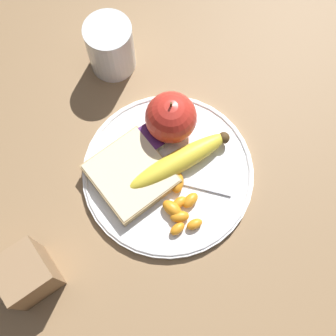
{
  "coord_description": "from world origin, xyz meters",
  "views": [
    {
      "loc": [
        0.19,
        -0.14,
        0.72
      ],
      "look_at": [
        0.0,
        0.0,
        0.03
      ],
      "focal_mm": 50.0,
      "sensor_mm": 36.0,
      "label": 1
    }
  ],
  "objects_px": {
    "fork": "(169,178)",
    "banana": "(181,162)",
    "bread_slice": "(131,175)",
    "apple": "(171,118)",
    "juice_glass": "(111,48)",
    "condiment_caddy": "(27,275)",
    "plate": "(168,173)",
    "jam_packet": "(148,141)"
  },
  "relations": [
    {
      "from": "fork",
      "to": "banana",
      "type": "bearing_deg",
      "value": -116.91
    },
    {
      "from": "banana",
      "to": "bread_slice",
      "type": "height_order",
      "value": "banana"
    },
    {
      "from": "apple",
      "to": "banana",
      "type": "xyz_separation_m",
      "value": [
        0.06,
        -0.03,
        -0.02
      ]
    },
    {
      "from": "juice_glass",
      "to": "condiment_caddy",
      "type": "bearing_deg",
      "value": -50.91
    },
    {
      "from": "plate",
      "to": "condiment_caddy",
      "type": "xyz_separation_m",
      "value": [
        0.02,
        -0.26,
        0.04
      ]
    },
    {
      "from": "plate",
      "to": "bread_slice",
      "type": "height_order",
      "value": "bread_slice"
    },
    {
      "from": "juice_glass",
      "to": "fork",
      "type": "bearing_deg",
      "value": -11.2
    },
    {
      "from": "bread_slice",
      "to": "jam_packet",
      "type": "height_order",
      "value": "same"
    },
    {
      "from": "banana",
      "to": "bread_slice",
      "type": "bearing_deg",
      "value": -111.13
    },
    {
      "from": "bread_slice",
      "to": "condiment_caddy",
      "type": "distance_m",
      "value": 0.21
    },
    {
      "from": "bread_slice",
      "to": "condiment_caddy",
      "type": "xyz_separation_m",
      "value": [
        0.05,
        -0.2,
        0.02
      ]
    },
    {
      "from": "apple",
      "to": "fork",
      "type": "relative_size",
      "value": 0.63
    },
    {
      "from": "plate",
      "to": "juice_glass",
      "type": "bearing_deg",
      "value": 169.57
    },
    {
      "from": "condiment_caddy",
      "to": "banana",
      "type": "bearing_deg",
      "value": 93.37
    },
    {
      "from": "fork",
      "to": "condiment_caddy",
      "type": "relative_size",
      "value": 1.59
    },
    {
      "from": "condiment_caddy",
      "to": "plate",
      "type": "bearing_deg",
      "value": 94.15
    },
    {
      "from": "juice_glass",
      "to": "banana",
      "type": "height_order",
      "value": "juice_glass"
    },
    {
      "from": "apple",
      "to": "fork",
      "type": "distance_m",
      "value": 0.09
    },
    {
      "from": "plate",
      "to": "bread_slice",
      "type": "bearing_deg",
      "value": -117.02
    },
    {
      "from": "fork",
      "to": "condiment_caddy",
      "type": "xyz_separation_m",
      "value": [
        0.01,
        -0.25,
        0.03
      ]
    },
    {
      "from": "fork",
      "to": "apple",
      "type": "bearing_deg",
      "value": -77.83
    },
    {
      "from": "banana",
      "to": "condiment_caddy",
      "type": "height_order",
      "value": "condiment_caddy"
    },
    {
      "from": "apple",
      "to": "condiment_caddy",
      "type": "bearing_deg",
      "value": -75.6
    },
    {
      "from": "fork",
      "to": "jam_packet",
      "type": "height_order",
      "value": "jam_packet"
    },
    {
      "from": "fork",
      "to": "jam_packet",
      "type": "relative_size",
      "value": 3.09
    },
    {
      "from": "juice_glass",
      "to": "bread_slice",
      "type": "xyz_separation_m",
      "value": [
        0.2,
        -0.09,
        -0.02
      ]
    },
    {
      "from": "apple",
      "to": "jam_packet",
      "type": "xyz_separation_m",
      "value": [
        0.0,
        -0.05,
        -0.03
      ]
    },
    {
      "from": "plate",
      "to": "juice_glass",
      "type": "relative_size",
      "value": 2.76
    },
    {
      "from": "banana",
      "to": "fork",
      "type": "xyz_separation_m",
      "value": [
        0.01,
        -0.03,
        -0.02
      ]
    },
    {
      "from": "plate",
      "to": "condiment_caddy",
      "type": "distance_m",
      "value": 0.26
    },
    {
      "from": "bread_slice",
      "to": "condiment_caddy",
      "type": "bearing_deg",
      "value": -77.52
    },
    {
      "from": "apple",
      "to": "banana",
      "type": "bearing_deg",
      "value": -22.28
    },
    {
      "from": "apple",
      "to": "jam_packet",
      "type": "height_order",
      "value": "apple"
    },
    {
      "from": "plate",
      "to": "banana",
      "type": "bearing_deg",
      "value": 84.35
    },
    {
      "from": "banana",
      "to": "bread_slice",
      "type": "xyz_separation_m",
      "value": [
        -0.03,
        -0.07,
        -0.01
      ]
    },
    {
      "from": "banana",
      "to": "jam_packet",
      "type": "xyz_separation_m",
      "value": [
        -0.06,
        -0.02,
        -0.01
      ]
    },
    {
      "from": "juice_glass",
      "to": "apple",
      "type": "height_order",
      "value": "apple"
    },
    {
      "from": "juice_glass",
      "to": "jam_packet",
      "type": "distance_m",
      "value": 0.17
    },
    {
      "from": "plate",
      "to": "juice_glass",
      "type": "height_order",
      "value": "juice_glass"
    },
    {
      "from": "juice_glass",
      "to": "jam_packet",
      "type": "height_order",
      "value": "juice_glass"
    },
    {
      "from": "bread_slice",
      "to": "banana",
      "type": "bearing_deg",
      "value": 68.87
    },
    {
      "from": "apple",
      "to": "fork",
      "type": "bearing_deg",
      "value": -37.64
    }
  ]
}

